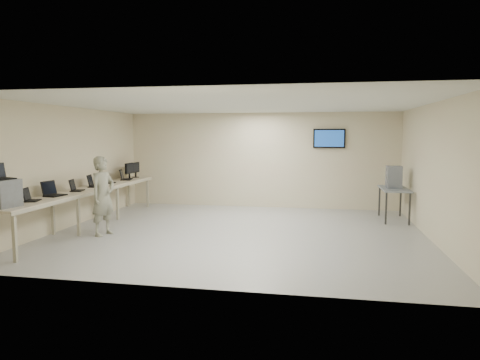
% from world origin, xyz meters
% --- Properties ---
extents(room, '(8.01, 7.01, 2.81)m').
position_xyz_m(room, '(0.03, 0.06, 1.41)').
color(room, gray).
rests_on(room, ground).
extents(workbench, '(0.76, 6.00, 0.90)m').
position_xyz_m(workbench, '(-3.59, 0.00, 0.83)').
color(workbench, '#CCB68B').
rests_on(workbench, ground).
extents(equipment_box, '(0.47, 0.52, 0.48)m').
position_xyz_m(equipment_box, '(-3.65, -2.63, 1.14)').
color(equipment_box, '#5E5F60').
rests_on(equipment_box, workbench).
extents(laptop_0, '(0.34, 0.38, 0.25)m').
position_xyz_m(laptop_0, '(-3.65, -1.95, 0.97)').
color(laptop_0, black).
rests_on(laptop_0, workbench).
extents(laptop_1, '(0.38, 0.44, 0.31)m').
position_xyz_m(laptop_1, '(-3.65, -1.24, 0.98)').
color(laptop_1, black).
rests_on(laptop_1, workbench).
extents(laptop_2, '(0.34, 0.38, 0.26)m').
position_xyz_m(laptop_2, '(-3.63, -0.44, 0.97)').
color(laptop_2, black).
rests_on(laptop_2, workbench).
extents(laptop_3, '(0.38, 0.42, 0.29)m').
position_xyz_m(laptop_3, '(-3.64, 0.36, 0.97)').
color(laptop_3, black).
rests_on(laptop_3, workbench).
extents(laptop_4, '(0.32, 0.36, 0.25)m').
position_xyz_m(laptop_4, '(-3.65, 1.13, 0.96)').
color(laptop_4, black).
rests_on(laptop_4, workbench).
extents(laptop_5, '(0.40, 0.44, 0.29)m').
position_xyz_m(laptop_5, '(-3.62, 2.00, 0.98)').
color(laptop_5, black).
rests_on(laptop_5, workbench).
extents(monitor_near, '(0.20, 0.46, 0.45)m').
position_xyz_m(monitor_near, '(-3.60, 2.29, 1.17)').
color(monitor_near, black).
rests_on(monitor_near, workbench).
extents(monitor_far, '(0.20, 0.45, 0.44)m').
position_xyz_m(monitor_far, '(-3.60, 2.71, 1.17)').
color(monitor_far, black).
rests_on(monitor_far, workbench).
extents(soldier, '(0.56, 0.71, 1.70)m').
position_xyz_m(soldier, '(-2.81, -0.73, 0.85)').
color(soldier, gray).
rests_on(soldier, ground).
extents(side_table, '(0.64, 1.36, 0.82)m').
position_xyz_m(side_table, '(3.60, 2.09, 0.74)').
color(side_table, gray).
rests_on(side_table, ground).
extents(storage_bins, '(0.35, 0.39, 0.56)m').
position_xyz_m(storage_bins, '(3.58, 2.09, 1.10)').
color(storage_bins, gray).
rests_on(storage_bins, side_table).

